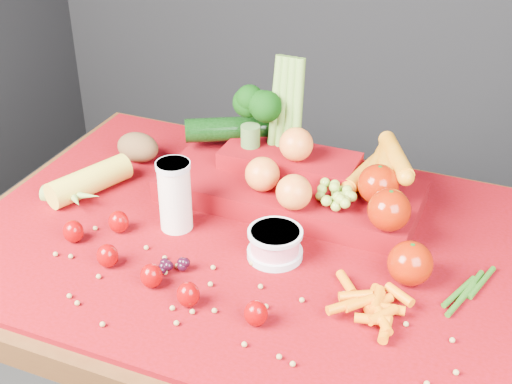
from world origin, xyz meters
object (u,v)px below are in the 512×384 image
at_px(produce_mound, 303,177).
at_px(milk_glass, 175,193).
at_px(table, 252,282).
at_px(yogurt_bowl, 275,243).

bearing_deg(produce_mound, milk_glass, -137.04).
xyz_separation_m(table, yogurt_bowl, (0.06, -0.04, 0.14)).
bearing_deg(milk_glass, yogurt_bowl, -4.45).
relative_size(table, produce_mound, 1.88).
xyz_separation_m(milk_glass, yogurt_bowl, (0.21, -0.02, -0.05)).
distance_m(yogurt_bowl, produce_mound, 0.20).
height_order(yogurt_bowl, produce_mound, produce_mound).
relative_size(table, yogurt_bowl, 10.88).
bearing_deg(milk_glass, produce_mound, 42.96).
bearing_deg(table, milk_glass, -170.87).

